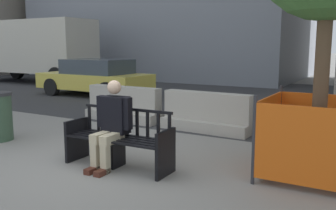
{
  "coord_description": "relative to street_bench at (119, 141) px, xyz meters",
  "views": [
    {
      "loc": [
        3.76,
        -4.12,
        1.82
      ],
      "look_at": [
        0.37,
        1.74,
        0.75
      ],
      "focal_mm": 40.0,
      "sensor_mm": 36.0,
      "label": 1
    }
  ],
  "objects": [
    {
      "name": "ground_plane",
      "position": [
        -0.37,
        -0.26,
        -0.4
      ],
      "size": [
        200.0,
        200.0,
        0.0
      ],
      "primitive_type": "plane",
      "color": "gray"
    },
    {
      "name": "street_asphalt",
      "position": [
        -0.37,
        8.44,
        -0.39
      ],
      "size": [
        120.0,
        12.0,
        0.01
      ],
      "primitive_type": "cube",
      "color": "#333335",
      "rests_on": "ground"
    },
    {
      "name": "street_bench",
      "position": [
        0.0,
        0.0,
        0.0
      ],
      "size": [
        1.7,
        0.56,
        0.88
      ],
      "color": "black",
      "rests_on": "ground"
    },
    {
      "name": "seated_person",
      "position": [
        -0.09,
        -0.06,
        0.29
      ],
      "size": [
        0.58,
        0.73,
        1.31
      ],
      "color": "black",
      "rests_on": "ground"
    },
    {
      "name": "jersey_barrier_centre",
      "position": [
        0.14,
        2.91,
        -0.06
      ],
      "size": [
        2.03,
        0.78,
        0.84
      ],
      "color": "#ADA89E",
      "rests_on": "ground"
    },
    {
      "name": "jersey_barrier_left",
      "position": [
        -2.11,
        2.96,
        -0.06
      ],
      "size": [
        2.02,
        0.73,
        0.84
      ],
      "color": "#ADA89E",
      "rests_on": "ground"
    },
    {
      "name": "jersey_barrier_right",
      "position": [
        2.46,
        2.99,
        -0.06
      ],
      "size": [
        2.01,
        0.72,
        0.84
      ],
      "color": "#9E998E",
      "rests_on": "ground"
    },
    {
      "name": "construction_fence",
      "position": [
        2.66,
        0.99,
        0.2
      ],
      "size": [
        1.42,
        1.42,
        1.19
      ],
      "color": "#2D2D33",
      "rests_on": "ground"
    },
    {
      "name": "car_taxi_near",
      "position": [
        -5.86,
        6.22,
        0.29
      ],
      "size": [
        4.29,
        1.99,
        1.34
      ],
      "color": "#DBC64C",
      "rests_on": "ground"
    },
    {
      "name": "delivery_truck",
      "position": [
        -11.7,
        8.55,
        1.29
      ],
      "size": [
        6.8,
        2.33,
        3.05
      ],
      "color": "navy",
      "rests_on": "ground"
    }
  ]
}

